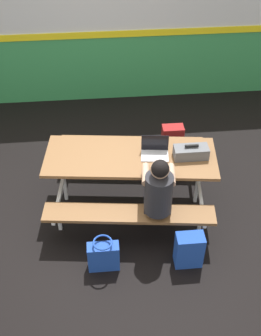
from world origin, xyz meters
TOP-DOWN VIEW (x-y plane):
  - ground_plane at (0.00, 0.00)m, footprint 10.00×10.00m
  - accent_backdrop at (0.00, 2.55)m, footprint 8.00×0.14m
  - picnic_table_main at (0.37, -0.00)m, footprint 2.09×1.76m
  - student_nearer at (0.62, -0.59)m, footprint 0.39×0.54m
  - laptop_silver at (0.66, 0.00)m, footprint 0.34×0.26m
  - toolbox_grey at (1.07, -0.08)m, footprint 0.40×0.18m
  - backpack_dark at (1.06, 0.95)m, footprint 0.30×0.22m
  - tote_bag_bright at (-0.01, -1.00)m, footprint 0.34×0.21m
  - satchel_spare at (0.92, -1.02)m, footprint 0.30×0.22m

SIDE VIEW (x-z plane):
  - ground_plane at x=0.00m, z-range -0.02..0.00m
  - tote_bag_bright at x=-0.01m, z-range -0.02..0.41m
  - backpack_dark at x=1.06m, z-range 0.00..0.44m
  - satchel_spare at x=0.92m, z-range 0.00..0.44m
  - picnic_table_main at x=0.37m, z-range 0.21..0.95m
  - student_nearer at x=0.62m, z-range 0.10..1.31m
  - laptop_silver at x=0.66m, z-range 0.67..0.90m
  - toolbox_grey at x=1.07m, z-range 0.72..0.90m
  - accent_backdrop at x=0.00m, z-range -0.05..2.55m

